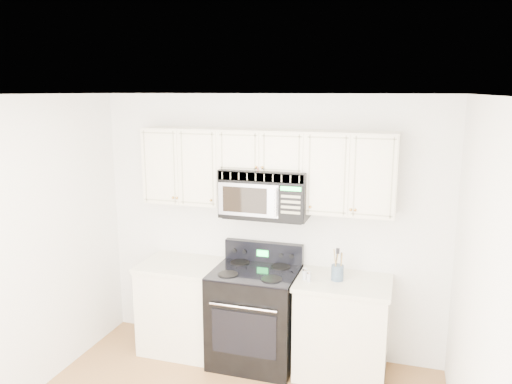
% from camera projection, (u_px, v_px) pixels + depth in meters
% --- Properties ---
extents(room, '(3.51, 3.51, 2.61)m').
position_uv_depth(room, '(200.00, 291.00, 3.37)').
color(room, olive).
rests_on(room, ground).
extents(base_cabinet_left, '(0.86, 0.65, 0.92)m').
position_uv_depth(base_cabinet_left, '(186.00, 309.00, 5.12)').
color(base_cabinet_left, '#EEE9C7').
rests_on(base_cabinet_left, ground).
extents(base_cabinet_right, '(0.86, 0.65, 0.92)m').
position_uv_depth(base_cabinet_right, '(342.00, 330.00, 4.66)').
color(base_cabinet_right, '#EEE9C7').
rests_on(base_cabinet_right, ground).
extents(range, '(0.81, 0.73, 1.13)m').
position_uv_depth(range, '(255.00, 314.00, 4.87)').
color(range, black).
rests_on(range, ground).
extents(upper_cabinets, '(2.44, 0.37, 0.75)m').
position_uv_depth(upper_cabinets, '(265.00, 165.00, 4.73)').
color(upper_cabinets, '#EEE9C7').
rests_on(upper_cabinets, ground).
extents(microwave, '(0.83, 0.46, 0.46)m').
position_uv_depth(microwave, '(266.00, 193.00, 4.73)').
color(microwave, black).
rests_on(microwave, ground).
extents(utensil_crock, '(0.11, 0.11, 0.31)m').
position_uv_depth(utensil_crock, '(337.00, 272.00, 4.56)').
color(utensil_crock, '#466782').
rests_on(utensil_crock, base_cabinet_right).
extents(shaker_salt, '(0.04, 0.04, 0.11)m').
position_uv_depth(shaker_salt, '(305.00, 274.00, 4.58)').
color(shaker_salt, '#B0B3C1').
rests_on(shaker_salt, base_cabinet_right).
extents(shaker_pepper, '(0.04, 0.04, 0.10)m').
position_uv_depth(shaker_pepper, '(309.00, 277.00, 4.53)').
color(shaker_pepper, '#B0B3C1').
rests_on(shaker_pepper, base_cabinet_right).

